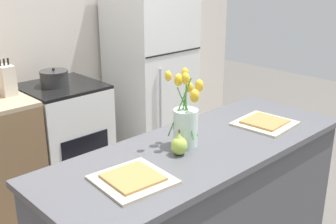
{
  "coord_description": "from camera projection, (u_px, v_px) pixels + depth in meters",
  "views": [
    {
      "loc": [
        -1.5,
        -1.34,
        1.8
      ],
      "look_at": [
        0.0,
        0.25,
        1.03
      ],
      "focal_mm": 45.0,
      "sensor_mm": 36.0,
      "label": 1
    }
  ],
  "objects": [
    {
      "name": "kitchen_island",
      "position": [
        199.0,
        220.0,
        2.34
      ],
      "size": [
        1.8,
        0.66,
        0.91
      ],
      "color": "#4C4C51",
      "rests_on": "ground_plane"
    },
    {
      "name": "flower_vase",
      "position": [
        186.0,
        120.0,
        2.15
      ],
      "size": [
        0.16,
        0.18,
        0.4
      ],
      "color": "silver",
      "rests_on": "kitchen_island"
    },
    {
      "name": "cooking_pot",
      "position": [
        54.0,
        78.0,
        3.31
      ],
      "size": [
        0.22,
        0.22,
        0.15
      ],
      "color": "#2D2D2D",
      "rests_on": "stove_range"
    },
    {
      "name": "plate_setting_right",
      "position": [
        265.0,
        123.0,
        2.47
      ],
      "size": [
        0.33,
        0.33,
        0.02
      ],
      "color": "beige",
      "rests_on": "kitchen_island"
    },
    {
      "name": "refrigerator",
      "position": [
        151.0,
        69.0,
        3.98
      ],
      "size": [
        0.68,
        0.67,
        1.72
      ],
      "color": "white",
      "rests_on": "ground_plane"
    },
    {
      "name": "knife_block",
      "position": [
        6.0,
        80.0,
        3.07
      ],
      "size": [
        0.1,
        0.14,
        0.27
      ],
      "color": "beige",
      "rests_on": "back_counter"
    },
    {
      "name": "stove_range",
      "position": [
        66.0,
        136.0,
        3.51
      ],
      "size": [
        0.6,
        0.61,
        0.89
      ],
      "color": "silver",
      "rests_on": "ground_plane"
    },
    {
      "name": "plate_setting_left",
      "position": [
        133.0,
        179.0,
        1.83
      ],
      "size": [
        0.33,
        0.33,
        0.02
      ],
      "color": "beige",
      "rests_on": "kitchen_island"
    },
    {
      "name": "back_wall",
      "position": [
        20.0,
        23.0,
        3.41
      ],
      "size": [
        5.2,
        0.08,
        2.7
      ],
      "color": "silver",
      "rests_on": "ground_plane"
    },
    {
      "name": "pear_figurine",
      "position": [
        179.0,
        145.0,
        2.07
      ],
      "size": [
        0.08,
        0.08,
        0.13
      ],
      "color": "#9EBC47",
      "rests_on": "kitchen_island"
    }
  ]
}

